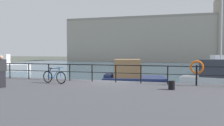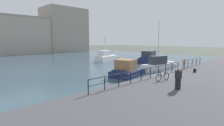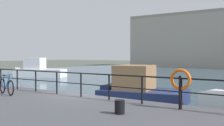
# 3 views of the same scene
# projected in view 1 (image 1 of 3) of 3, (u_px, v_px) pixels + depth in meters

# --- Properties ---
(ground_plane) EXTENTS (240.00, 240.00, 0.00)m
(ground_plane) POSITION_uv_depth(u_px,v_px,m) (111.00, 97.00, 15.46)
(ground_plane) COLOR #4C5147
(water_basin) EXTENTS (80.00, 60.00, 0.01)m
(water_basin) POSITION_uv_depth(u_px,v_px,m) (157.00, 68.00, 44.38)
(water_basin) COLOR #385160
(water_basin) RESTS_ON ground_plane
(quay_promenade) EXTENTS (56.00, 13.00, 1.07)m
(quay_promenade) POSITION_uv_depth(u_px,v_px,m) (63.00, 114.00, 9.21)
(quay_promenade) COLOR #47474C
(quay_promenade) RESTS_ON ground_plane
(harbor_building) EXTENTS (61.35, 12.20, 18.34)m
(harbor_building) POSITION_uv_depth(u_px,v_px,m) (191.00, 37.00, 69.59)
(harbor_building) COLOR #A89E8E
(harbor_building) RESTS_ON ground_plane
(moored_small_launch) EXTENTS (6.45, 3.22, 7.75)m
(moored_small_launch) POSITION_uv_depth(u_px,v_px,m) (224.00, 80.00, 17.23)
(moored_small_launch) COLOR white
(moored_small_launch) RESTS_ON water_basin
(moored_cabin_cruiser) EXTENTS (7.19, 4.85, 2.58)m
(moored_cabin_cruiser) POSITION_uv_depth(u_px,v_px,m) (4.00, 65.00, 35.29)
(moored_cabin_cruiser) COLOR white
(moored_cabin_cruiser) RESTS_ON water_basin
(moored_red_daysailer) EXTENTS (5.65, 3.99, 2.30)m
(moored_red_daysailer) POSITION_uv_depth(u_px,v_px,m) (131.00, 77.00, 19.93)
(moored_red_daysailer) COLOR navy
(moored_red_daysailer) RESTS_ON water_basin
(quay_railing) EXTENTS (21.81, 0.07, 1.08)m
(quay_railing) POSITION_uv_depth(u_px,v_px,m) (116.00, 70.00, 14.51)
(quay_railing) COLOR black
(quay_railing) RESTS_ON quay_promenade
(parked_bicycle) EXTENTS (1.74, 0.46, 0.98)m
(parked_bicycle) POSITION_uv_depth(u_px,v_px,m) (54.00, 77.00, 14.04)
(parked_bicycle) COLOR black
(parked_bicycle) RESTS_ON quay_promenade
(mooring_bollard) EXTENTS (0.32, 0.32, 0.44)m
(mooring_bollard) POSITION_uv_depth(u_px,v_px,m) (172.00, 85.00, 11.69)
(mooring_bollard) COLOR black
(mooring_bollard) RESTS_ON quay_promenade
(life_ring_stand) EXTENTS (0.75, 0.16, 1.40)m
(life_ring_stand) POSITION_uv_depth(u_px,v_px,m) (197.00, 68.00, 13.07)
(life_ring_stand) COLOR black
(life_ring_stand) RESTS_ON quay_promenade
(standing_person) EXTENTS (0.39, 0.50, 1.69)m
(standing_person) POSITION_uv_depth(u_px,v_px,m) (1.00, 71.00, 12.33)
(standing_person) COLOR black
(standing_person) RESTS_ON quay_promenade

